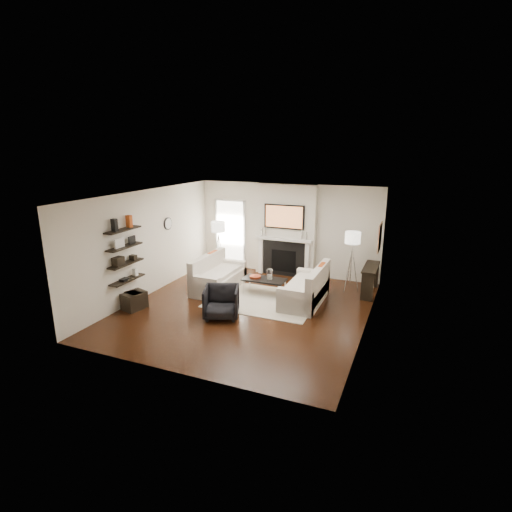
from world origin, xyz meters
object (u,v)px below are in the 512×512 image
at_px(lamp_left_shade, 218,227).
at_px(lamp_right_shade, 353,238).
at_px(loveseat_left_base, 219,282).
at_px(coffee_table, 264,280).
at_px(ottoman_near, 136,299).
at_px(armchair, 221,301).
at_px(loveseat_right_base, 304,294).

bearing_deg(lamp_left_shade, lamp_right_shade, 0.75).
relative_size(loveseat_left_base, coffee_table, 1.64).
distance_m(lamp_left_shade, ottoman_near, 3.39).
xyz_separation_m(armchair, ottoman_near, (-2.14, -0.29, -0.19)).
xyz_separation_m(coffee_table, ottoman_near, (-2.51, -1.99, -0.20)).
bearing_deg(loveseat_left_base, armchair, -60.49).
distance_m(loveseat_right_base, coffee_table, 1.15).
bearing_deg(loveseat_left_base, ottoman_near, -123.32).
xyz_separation_m(loveseat_right_base, armchair, (-1.49, -1.56, 0.18)).
xyz_separation_m(lamp_right_shade, ottoman_near, (-4.52, -3.14, -1.25)).
distance_m(armchair, lamp_left_shade, 3.35).
distance_m(armchair, lamp_right_shade, 3.86).
bearing_deg(coffee_table, loveseat_right_base, -7.04).
bearing_deg(loveseat_left_base, coffee_table, 4.96).
height_order(loveseat_left_base, armchair, armchair).
relative_size(lamp_left_shade, ottoman_near, 1.00).
distance_m(loveseat_left_base, armchair, 1.84).
bearing_deg(coffee_table, lamp_right_shade, 29.60).
xyz_separation_m(coffee_table, lamp_left_shade, (-1.89, 1.09, 1.05)).
bearing_deg(ottoman_near, lamp_right_shade, 34.75).
bearing_deg(lamp_right_shade, loveseat_right_base, -124.83).
bearing_deg(coffee_table, lamp_left_shade, 149.88).
height_order(loveseat_left_base, loveseat_right_base, same).
xyz_separation_m(lamp_left_shade, lamp_right_shade, (3.90, 0.05, 0.00)).
bearing_deg(ottoman_near, coffee_table, 38.48).
xyz_separation_m(loveseat_left_base, loveseat_right_base, (2.39, -0.03, 0.00)).
bearing_deg(armchair, lamp_right_shade, 28.89).
relative_size(armchair, lamp_left_shade, 1.95).
distance_m(loveseat_left_base, lamp_left_shade, 1.83).
bearing_deg(lamp_right_shade, lamp_left_shade, -179.25).
bearing_deg(loveseat_right_base, lamp_right_shade, 55.17).
xyz_separation_m(loveseat_left_base, coffee_table, (1.27, 0.11, 0.19)).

